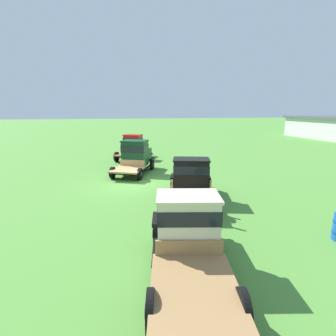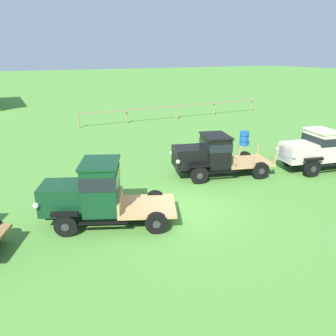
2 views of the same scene
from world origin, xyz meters
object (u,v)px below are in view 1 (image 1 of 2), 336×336
at_px(vintage_truck_foreground_near, 134,146).
at_px(vintage_truck_second_in_line, 136,156).
at_px(vintage_truck_midrow_center, 191,177).
at_px(vintage_truck_far_side, 187,227).

relative_size(vintage_truck_foreground_near, vintage_truck_second_in_line, 0.94).
xyz_separation_m(vintage_truck_second_in_line, vintage_truck_midrow_center, (6.33, 2.09, -0.09)).
relative_size(vintage_truck_second_in_line, vintage_truck_far_side, 0.90).
xyz_separation_m(vintage_truck_second_in_line, vintage_truck_far_side, (11.72, 0.31, -0.07)).
bearing_deg(vintage_truck_second_in_line, vintage_truck_midrow_center, 18.25).
bearing_deg(vintage_truck_midrow_center, vintage_truck_far_side, -18.25).
height_order(vintage_truck_foreground_near, vintage_truck_second_in_line, vintage_truck_second_in_line).
xyz_separation_m(vintage_truck_midrow_center, vintage_truck_far_side, (5.39, -1.78, 0.02)).
xyz_separation_m(vintage_truck_foreground_near, vintage_truck_far_side, (17.20, -0.03, -0.01)).
bearing_deg(vintage_truck_foreground_near, vintage_truck_second_in_line, -3.50).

